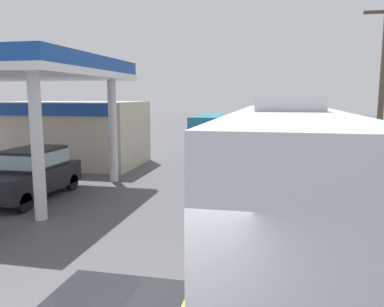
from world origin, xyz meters
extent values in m
plane|color=#4C4C51|center=(0.00, 20.00, 0.00)|extent=(120.00, 120.00, 0.00)
cube|color=#D8CC4C|center=(0.00, 15.00, 0.00)|extent=(0.16, 50.00, 0.01)
cube|color=silver|center=(1.77, 5.75, 1.88)|extent=(2.50, 11.00, 2.90)
cube|color=orange|center=(1.77, 5.75, 0.77)|extent=(2.54, 11.04, 0.56)
cube|color=#8C9EAD|center=(1.77, 0.31, 2.42)|extent=(2.30, 0.10, 1.40)
cube|color=#8C9EAD|center=(0.50, 5.75, 2.33)|extent=(0.06, 9.35, 1.10)
cube|color=#8C9EAD|center=(3.04, 5.75, 2.33)|extent=(0.06, 9.35, 1.10)
cube|color=white|center=(1.77, 0.32, 3.12)|extent=(1.75, 0.08, 0.32)
cube|color=#B2B2B7|center=(1.77, 6.75, 3.51)|extent=(1.60, 2.80, 0.36)
cylinder|color=black|center=(0.67, 1.85, 0.50)|extent=(0.30, 1.00, 1.00)
cylinder|color=black|center=(0.67, 9.05, 0.50)|extent=(0.30, 1.00, 1.00)
cylinder|color=black|center=(2.87, 9.05, 0.50)|extent=(0.30, 1.00, 1.00)
cylinder|color=silver|center=(-5.36, 6.34, 2.30)|extent=(0.36, 0.36, 4.60)
cylinder|color=silver|center=(-5.36, 11.74, 2.30)|extent=(0.36, 0.36, 4.60)
cube|color=beige|center=(-9.06, 15.24, 1.70)|extent=(7.00, 4.40, 3.40)
cube|color=#194799|center=(-9.06, 13.00, 3.05)|extent=(6.30, 0.10, 0.60)
cube|color=black|center=(-7.08, 8.37, 0.72)|extent=(1.70, 4.20, 0.80)
cube|color=black|center=(-7.08, 8.57, 1.47)|extent=(1.50, 2.31, 0.70)
cube|color=#8C9EAD|center=(-7.08, 8.57, 1.47)|extent=(1.53, 2.35, 0.49)
cylinder|color=black|center=(-6.33, 6.87, 0.32)|extent=(0.20, 0.64, 0.64)
cylinder|color=black|center=(-7.83, 9.87, 0.32)|extent=(0.20, 0.64, 0.64)
cylinder|color=black|center=(-6.33, 9.87, 0.32)|extent=(0.20, 0.64, 0.64)
cube|color=teal|center=(-2.63, 21.55, 1.39)|extent=(2.00, 6.00, 2.10)
cube|color=#8C9EAD|center=(-2.63, 21.55, 1.79)|extent=(2.04, 5.10, 0.80)
cube|color=#2D2D33|center=(-2.63, 18.50, 0.54)|extent=(1.90, 0.16, 0.36)
cylinder|color=black|center=(-3.51, 19.55, 0.38)|extent=(0.22, 0.76, 0.76)
cylinder|color=black|center=(-1.75, 19.55, 0.38)|extent=(0.22, 0.76, 0.76)
cylinder|color=black|center=(-3.51, 23.55, 0.38)|extent=(0.22, 0.76, 0.76)
cylinder|color=black|center=(-1.75, 23.55, 0.38)|extent=(0.22, 0.76, 0.76)
cylinder|color=#33333F|center=(-8.55, 8.69, 0.41)|extent=(0.14, 0.14, 0.82)
cylinder|color=#33333F|center=(-8.37, 8.69, 0.41)|extent=(0.14, 0.14, 0.82)
cube|color=#3359B2|center=(-8.46, 8.69, 1.12)|extent=(0.36, 0.22, 0.60)
sphere|color=tan|center=(-8.46, 8.69, 1.55)|extent=(0.22, 0.22, 0.22)
cylinder|color=#3359B2|center=(-8.23, 8.69, 1.07)|extent=(0.09, 0.09, 0.58)
cylinder|color=brown|center=(5.71, 13.65, 3.81)|extent=(0.24, 0.24, 7.63)
camera|label=1|loc=(1.43, -3.59, 3.67)|focal=35.85mm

